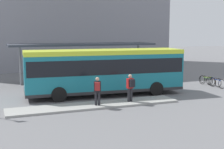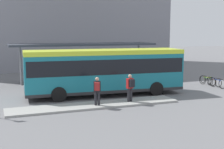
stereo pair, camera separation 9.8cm
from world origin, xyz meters
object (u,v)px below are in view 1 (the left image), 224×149
object	(u,v)px
city_bus	(105,69)
bicycle_orange	(214,82)
bicycle_blue	(217,83)
bicycle_yellow	(206,80)
pedestrian_waiting	(131,86)
pedestrian_companion	(97,89)
potted_planter_near_shelter	(69,79)
bicycle_green	(207,80)
potted_planter_far_side	(123,77)

from	to	relation	value
city_bus	bicycle_orange	distance (m)	9.75
bicycle_blue	bicycle_yellow	world-z (taller)	bicycle_blue
pedestrian_waiting	pedestrian_companion	xyz separation A→B (m)	(-2.24, -0.21, -0.02)
pedestrian_waiting	bicycle_blue	xyz separation A→B (m)	(8.82, 2.53, -0.72)
bicycle_orange	bicycle_yellow	distance (m)	1.37
city_bus	bicycle_blue	xyz separation A→B (m)	(9.41, -0.50, -1.49)
city_bus	bicycle_orange	world-z (taller)	city_bus
pedestrian_waiting	potted_planter_near_shelter	bearing A→B (deg)	8.61
pedestrian_companion	bicycle_yellow	bearing A→B (deg)	-47.83
potted_planter_near_shelter	bicycle_green	bearing A→B (deg)	-13.40
pedestrian_waiting	bicycle_yellow	bearing A→B (deg)	-74.64
bicycle_orange	bicycle_yellow	world-z (taller)	bicycle_orange
potted_planter_near_shelter	potted_planter_far_side	distance (m)	4.70
city_bus	bicycle_green	distance (m)	9.61
bicycle_blue	bicycle_yellow	xyz separation A→B (m)	(0.45, 2.03, -0.05)
pedestrian_companion	bicycle_green	distance (m)	11.86
bicycle_yellow	bicycle_green	bearing A→B (deg)	-30.24
pedestrian_waiting	potted_planter_near_shelter	size ratio (longest dim) A/B	1.24
bicycle_green	potted_planter_far_side	xyz separation A→B (m)	(-6.48, 2.80, 0.22)
bicycle_green	pedestrian_waiting	bearing A→B (deg)	-75.35
potted_planter_near_shelter	potted_planter_far_side	world-z (taller)	potted_planter_near_shelter
pedestrian_waiting	bicycle_orange	size ratio (longest dim) A/B	1.03
pedestrian_companion	city_bus	bearing A→B (deg)	-7.34
pedestrian_companion	bicycle_green	bearing A→B (deg)	-50.11
pedestrian_companion	pedestrian_waiting	bearing A→B (deg)	-64.89
bicycle_yellow	pedestrian_waiting	bearing A→B (deg)	-63.49
pedestrian_companion	potted_planter_near_shelter	size ratio (longest dim) A/B	1.22
city_bus	bicycle_yellow	xyz separation A→B (m)	(9.86, 1.54, -1.54)
city_bus	potted_planter_near_shelter	bearing A→B (deg)	120.12
potted_planter_far_side	bicycle_yellow	bearing A→B (deg)	-17.16
city_bus	pedestrian_waiting	xyz separation A→B (m)	(0.60, -3.02, -0.77)
bicycle_blue	potted_planter_near_shelter	size ratio (longest dim) A/B	1.31
pedestrian_waiting	pedestrian_companion	world-z (taller)	pedestrian_waiting
bicycle_orange	city_bus	bearing A→B (deg)	86.71
city_bus	potted_planter_near_shelter	xyz separation A→B (m)	(-1.72, 3.52, -1.16)
bicycle_green	bicycle_yellow	bearing A→B (deg)	140.46
bicycle_blue	potted_planter_far_side	xyz separation A→B (m)	(-6.43, 4.16, 0.22)
city_bus	pedestrian_companion	bearing A→B (deg)	-112.85
pedestrian_waiting	potted_planter_far_side	xyz separation A→B (m)	(2.38, 6.68, -0.50)
pedestrian_waiting	pedestrian_companion	size ratio (longest dim) A/B	1.02
city_bus	potted_planter_near_shelter	size ratio (longest dim) A/B	8.06
pedestrian_companion	bicycle_blue	size ratio (longest dim) A/B	0.93
bicycle_green	potted_planter_near_shelter	bearing A→B (deg)	-112.39
pedestrian_companion	bicycle_yellow	size ratio (longest dim) A/B	1.09
pedestrian_companion	bicycle_blue	xyz separation A→B (m)	(11.06, 2.74, -0.70)
bicycle_green	potted_planter_far_side	distance (m)	7.06
bicycle_blue	potted_planter_near_shelter	distance (m)	11.83
pedestrian_companion	bicycle_yellow	world-z (taller)	pedestrian_companion
potted_planter_far_side	bicycle_orange	bearing A→B (deg)	-27.62
bicycle_orange	bicycle_green	distance (m)	0.70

